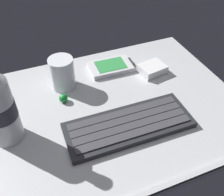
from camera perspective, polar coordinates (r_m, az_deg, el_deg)
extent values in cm
cube|color=#B7BABC|center=(65.61, 0.00, -2.57)|extent=(64.00, 48.00, 2.00)
cube|color=#B7BABC|center=(52.12, 10.25, -18.55)|extent=(64.00, 1.20, 0.80)
cube|color=#232328|center=(59.96, 3.65, -5.91)|extent=(29.22, 11.60, 1.40)
cube|color=#3D3D42|center=(61.37, 2.45, -3.23)|extent=(26.72, 2.55, 0.30)
cube|color=#3D3D42|center=(59.99, 3.27, -4.64)|extent=(26.72, 2.55, 0.30)
cube|color=#3D3D42|center=(58.67, 4.12, -6.11)|extent=(26.72, 2.55, 0.30)
cube|color=#3D3D42|center=(57.40, 5.02, -7.64)|extent=(26.72, 2.55, 0.30)
cube|color=silver|center=(76.61, -0.33, 6.78)|extent=(12.30, 8.09, 1.40)
cube|color=green|center=(76.18, -0.33, 7.24)|extent=(8.64, 6.27, 0.10)
cube|color=#333338|center=(78.57, 4.12, 7.68)|extent=(0.96, 3.83, 1.12)
cylinder|color=silver|center=(69.53, -10.75, 5.33)|extent=(6.40, 6.40, 8.50)
cylinder|color=brown|center=(70.12, -10.65, 4.69)|extent=(5.50, 5.50, 6.12)
cylinder|color=silver|center=(58.05, -23.13, -2.59)|extent=(6.60, 6.60, 15.00)
cube|color=white|center=(75.77, 8.71, 6.24)|extent=(7.78, 6.62, 2.40)
sphere|color=#198C33|center=(66.71, -10.53, -0.04)|extent=(2.20, 2.20, 2.20)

